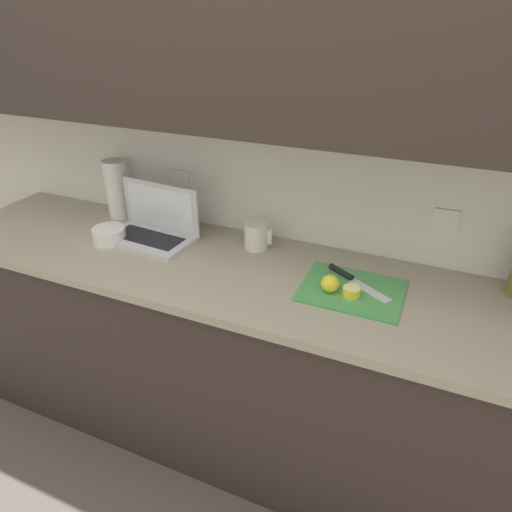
# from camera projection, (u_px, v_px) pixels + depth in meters

# --- Properties ---
(ground_plane) EXTENTS (12.00, 12.00, 0.00)m
(ground_plane) POSITION_uv_depth(u_px,v_px,m) (234.00, 431.00, 2.21)
(ground_plane) COLOR #564C47
(ground_plane) RESTS_ON ground
(wall_back) EXTENTS (5.20, 0.38, 2.60)m
(wall_back) POSITION_uv_depth(u_px,v_px,m) (253.00, 85.00, 1.65)
(wall_back) COLOR white
(wall_back) RESTS_ON ground_plane
(counter_unit) EXTENTS (2.59, 0.63, 0.93)m
(counter_unit) POSITION_uv_depth(u_px,v_px,m) (228.00, 355.00, 1.99)
(counter_unit) COLOR #332823
(counter_unit) RESTS_ON ground_plane
(laptop) EXTENTS (0.40, 0.24, 0.23)m
(laptop) POSITION_uv_depth(u_px,v_px,m) (153.00, 226.00, 1.95)
(laptop) COLOR silver
(laptop) RESTS_ON counter_unit
(cutting_board) EXTENTS (0.35, 0.28, 0.01)m
(cutting_board) POSITION_uv_depth(u_px,v_px,m) (352.00, 290.00, 1.61)
(cutting_board) COLOR #4C9E51
(cutting_board) RESTS_ON counter_unit
(knife) EXTENTS (0.25, 0.17, 0.02)m
(knife) POSITION_uv_depth(u_px,v_px,m) (348.00, 276.00, 1.66)
(knife) COLOR silver
(knife) RESTS_ON cutting_board
(lemon_half_cut) EXTENTS (0.06, 0.06, 0.03)m
(lemon_half_cut) POSITION_uv_depth(u_px,v_px,m) (351.00, 291.00, 1.56)
(lemon_half_cut) COLOR yellow
(lemon_half_cut) RESTS_ON cutting_board
(lemon_whole_beside) EXTENTS (0.06, 0.06, 0.06)m
(lemon_whole_beside) POSITION_uv_depth(u_px,v_px,m) (330.00, 284.00, 1.58)
(lemon_whole_beside) COLOR yellow
(lemon_whole_beside) RESTS_ON cutting_board
(measuring_cup) EXTENTS (0.12, 0.10, 0.11)m
(measuring_cup) POSITION_uv_depth(u_px,v_px,m) (256.00, 236.00, 1.87)
(measuring_cup) COLOR silver
(measuring_cup) RESTS_ON counter_unit
(bowl_white) EXTENTS (0.14, 0.14, 0.06)m
(bowl_white) POSITION_uv_depth(u_px,v_px,m) (109.00, 235.00, 1.93)
(bowl_white) COLOR white
(bowl_white) RESTS_ON counter_unit
(paper_towel_roll) EXTENTS (0.11, 0.11, 0.27)m
(paper_towel_roll) POSITION_uv_depth(u_px,v_px,m) (118.00, 189.00, 2.12)
(paper_towel_roll) COLOR white
(paper_towel_roll) RESTS_ON counter_unit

